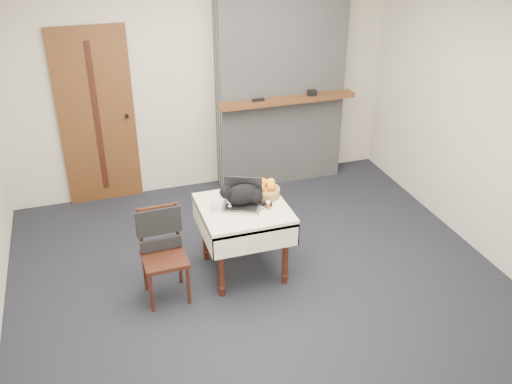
{
  "coord_description": "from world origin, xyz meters",
  "views": [
    {
      "loc": [
        -1.36,
        -4.19,
        3.24
      ],
      "look_at": [
        0.02,
        0.04,
        0.86
      ],
      "focal_mm": 40.0,
      "sensor_mm": 36.0,
      "label": 1
    }
  ],
  "objects_px": {
    "pill_bottle": "(268,205)",
    "chair": "(161,240)",
    "cream_jar": "(215,207)",
    "fruit_basket": "(265,190)",
    "side_table": "(244,217)",
    "cat": "(244,195)",
    "door": "(97,118)",
    "laptop": "(242,199)"
  },
  "relations": [
    {
      "from": "cream_jar",
      "to": "pill_bottle",
      "type": "bearing_deg",
      "value": -14.79
    },
    {
      "from": "cream_jar",
      "to": "door",
      "type": "bearing_deg",
      "value": 114.34
    },
    {
      "from": "side_table",
      "to": "laptop",
      "type": "xyz_separation_m",
      "value": [
        -0.0,
        0.03,
        0.18
      ]
    },
    {
      "from": "pill_bottle",
      "to": "fruit_basket",
      "type": "xyz_separation_m",
      "value": [
        0.05,
        0.24,
        0.02
      ]
    },
    {
      "from": "cat",
      "to": "cream_jar",
      "type": "height_order",
      "value": "cat"
    },
    {
      "from": "side_table",
      "to": "cat",
      "type": "bearing_deg",
      "value": 61.54
    },
    {
      "from": "pill_bottle",
      "to": "chair",
      "type": "xyz_separation_m",
      "value": [
        -0.97,
        0.03,
        -0.2
      ]
    },
    {
      "from": "side_table",
      "to": "pill_bottle",
      "type": "bearing_deg",
      "value": -29.71
    },
    {
      "from": "door",
      "to": "cat",
      "type": "xyz_separation_m",
      "value": [
        1.13,
        -1.85,
        -0.2
      ]
    },
    {
      "from": "chair",
      "to": "fruit_basket",
      "type": "bearing_deg",
      "value": 10.14
    },
    {
      "from": "side_table",
      "to": "cream_jar",
      "type": "bearing_deg",
      "value": 177.87
    },
    {
      "from": "laptop",
      "to": "pill_bottle",
      "type": "bearing_deg",
      "value": -11.11
    },
    {
      "from": "pill_bottle",
      "to": "chair",
      "type": "bearing_deg",
      "value": 178.05
    },
    {
      "from": "side_table",
      "to": "chair",
      "type": "bearing_deg",
      "value": -174.14
    },
    {
      "from": "side_table",
      "to": "laptop",
      "type": "height_order",
      "value": "laptop"
    },
    {
      "from": "side_table",
      "to": "chair",
      "type": "relative_size",
      "value": 0.92
    },
    {
      "from": "cream_jar",
      "to": "chair",
      "type": "height_order",
      "value": "chair"
    },
    {
      "from": "door",
      "to": "fruit_basket",
      "type": "height_order",
      "value": "door"
    },
    {
      "from": "door",
      "to": "chair",
      "type": "relative_size",
      "value": 2.36
    },
    {
      "from": "fruit_basket",
      "to": "chair",
      "type": "relative_size",
      "value": 0.32
    },
    {
      "from": "cat",
      "to": "chair",
      "type": "xyz_separation_m",
      "value": [
        -0.79,
        -0.11,
        -0.26
      ]
    },
    {
      "from": "laptop",
      "to": "cat",
      "type": "xyz_separation_m",
      "value": [
        0.02,
        0.0,
        0.04
      ]
    },
    {
      "from": "door",
      "to": "pill_bottle",
      "type": "xyz_separation_m",
      "value": [
        1.31,
        -1.99,
        -0.26
      ]
    },
    {
      "from": "cream_jar",
      "to": "fruit_basket",
      "type": "distance_m",
      "value": 0.53
    },
    {
      "from": "door",
      "to": "laptop",
      "type": "distance_m",
      "value": 2.17
    },
    {
      "from": "cream_jar",
      "to": "pill_bottle",
      "type": "height_order",
      "value": "pill_bottle"
    },
    {
      "from": "cream_jar",
      "to": "pill_bottle",
      "type": "relative_size",
      "value": 0.86
    },
    {
      "from": "pill_bottle",
      "to": "cat",
      "type": "bearing_deg",
      "value": 141.67
    },
    {
      "from": "door",
      "to": "pill_bottle",
      "type": "height_order",
      "value": "door"
    },
    {
      "from": "laptop",
      "to": "chair",
      "type": "xyz_separation_m",
      "value": [
        -0.77,
        -0.11,
        -0.22
      ]
    },
    {
      "from": "fruit_basket",
      "to": "cream_jar",
      "type": "bearing_deg",
      "value": -166.67
    },
    {
      "from": "door",
      "to": "pill_bottle",
      "type": "relative_size",
      "value": 25.7
    },
    {
      "from": "laptop",
      "to": "fruit_basket",
      "type": "xyz_separation_m",
      "value": [
        0.25,
        0.1,
        -0.0
      ]
    },
    {
      "from": "laptop",
      "to": "chair",
      "type": "height_order",
      "value": "laptop"
    },
    {
      "from": "door",
      "to": "fruit_basket",
      "type": "relative_size",
      "value": 7.29
    },
    {
      "from": "door",
      "to": "cream_jar",
      "type": "relative_size",
      "value": 29.79
    },
    {
      "from": "door",
      "to": "chair",
      "type": "xyz_separation_m",
      "value": [
        0.34,
        -1.96,
        -0.46
      ]
    },
    {
      "from": "laptop",
      "to": "cream_jar",
      "type": "height_order",
      "value": "laptop"
    },
    {
      "from": "pill_bottle",
      "to": "fruit_basket",
      "type": "bearing_deg",
      "value": 77.44
    },
    {
      "from": "cat",
      "to": "fruit_basket",
      "type": "xyz_separation_m",
      "value": [
        0.23,
        0.1,
        -0.04
      ]
    },
    {
      "from": "side_table",
      "to": "cat",
      "type": "height_order",
      "value": "cat"
    },
    {
      "from": "laptop",
      "to": "fruit_basket",
      "type": "distance_m",
      "value": 0.27
    }
  ]
}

